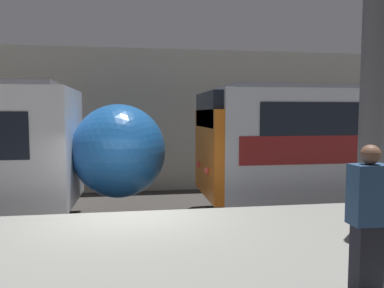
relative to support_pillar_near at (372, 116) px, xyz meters
name	(u,v)px	position (x,y,z in m)	size (l,w,h in m)	color
ground_plane	(129,262)	(-3.85, 1.72, -2.82)	(120.00, 120.00, 0.00)	#33302D
platform	(127,288)	(-3.85, -0.43, -2.33)	(40.00, 4.30, 0.99)	slate
station_rear_barrier	(131,121)	(-3.85, 8.47, -0.21)	(50.00, 0.15, 5.23)	#B2AD9E
support_pillar_near	(372,116)	(0.00, 0.00, 0.00)	(0.40, 0.40, 3.66)	#56565B
person_waiting	(368,216)	(-1.35, -1.95, -1.02)	(0.38, 0.24, 1.55)	black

